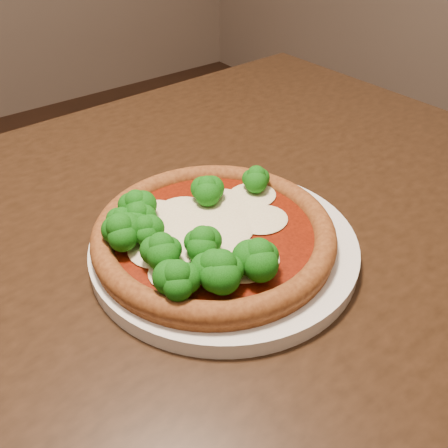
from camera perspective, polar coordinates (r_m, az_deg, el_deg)
dining_table at (r=0.65m, az=-9.50°, el=-9.11°), size 1.25×0.79×0.75m
plate at (r=0.55m, az=0.00°, el=-2.57°), size 0.29×0.29×0.02m
pizza at (r=0.53m, az=-1.99°, el=-1.12°), size 0.26×0.26×0.06m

